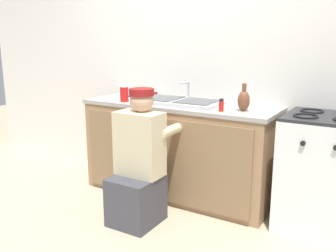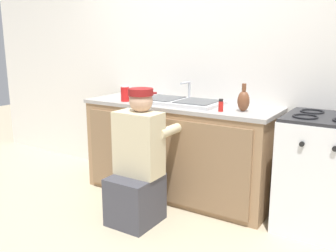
# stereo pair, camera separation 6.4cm
# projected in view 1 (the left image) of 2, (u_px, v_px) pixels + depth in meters

# --- Properties ---
(ground_plane) EXTENTS (12.00, 12.00, 0.00)m
(ground_plane) POSITION_uv_depth(u_px,v_px,m) (162.00, 204.00, 3.45)
(ground_plane) COLOR tan
(back_wall) EXTENTS (6.00, 0.10, 2.50)m
(back_wall) POSITION_uv_depth(u_px,v_px,m) (197.00, 63.00, 3.71)
(back_wall) COLOR silver
(back_wall) RESTS_ON ground_plane
(counter_cabinet) EXTENTS (1.81, 0.62, 0.87)m
(counter_cabinet) POSITION_uv_depth(u_px,v_px,m) (178.00, 151.00, 3.59)
(counter_cabinet) COLOR #997551
(counter_cabinet) RESTS_ON ground_plane
(countertop) EXTENTS (1.85, 0.62, 0.04)m
(countertop) POSITION_uv_depth(u_px,v_px,m) (179.00, 105.00, 3.50)
(countertop) COLOR #9E9993
(countertop) RESTS_ON counter_cabinet
(sink_double_basin) EXTENTS (0.80, 0.44, 0.19)m
(sink_double_basin) POSITION_uv_depth(u_px,v_px,m) (179.00, 101.00, 3.49)
(sink_double_basin) COLOR silver
(sink_double_basin) RESTS_ON countertop
(stove_range) EXTENTS (0.62, 0.62, 0.93)m
(stove_range) POSITION_uv_depth(u_px,v_px,m) (323.00, 173.00, 2.94)
(stove_range) COLOR white
(stove_range) RESTS_ON ground_plane
(plumber_person) EXTENTS (0.42, 0.61, 1.10)m
(plumber_person) POSITION_uv_depth(u_px,v_px,m) (139.00, 168.00, 3.04)
(plumber_person) COLOR #3F3F47
(plumber_person) RESTS_ON ground_plane
(cell_phone) EXTENTS (0.07, 0.14, 0.01)m
(cell_phone) POSITION_uv_depth(u_px,v_px,m) (131.00, 95.00, 3.94)
(cell_phone) COLOR black
(cell_phone) RESTS_ON countertop
(water_glass) EXTENTS (0.06, 0.06, 0.10)m
(water_glass) POSITION_uv_depth(u_px,v_px,m) (136.00, 94.00, 3.72)
(water_glass) COLOR #ADC6CC
(water_glass) RESTS_ON countertop
(soda_cup_red) EXTENTS (0.08, 0.08, 0.15)m
(soda_cup_red) POSITION_uv_depth(u_px,v_px,m) (124.00, 94.00, 3.57)
(soda_cup_red) COLOR red
(soda_cup_red) RESTS_ON countertop
(vase_decorative) EXTENTS (0.10, 0.10, 0.23)m
(vase_decorative) POSITION_uv_depth(u_px,v_px,m) (244.00, 100.00, 3.09)
(vase_decorative) COLOR brown
(vase_decorative) RESTS_ON countertop
(spice_bottle_red) EXTENTS (0.04, 0.04, 0.10)m
(spice_bottle_red) POSITION_uv_depth(u_px,v_px,m) (221.00, 105.00, 3.09)
(spice_bottle_red) COLOR red
(spice_bottle_red) RESTS_ON countertop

